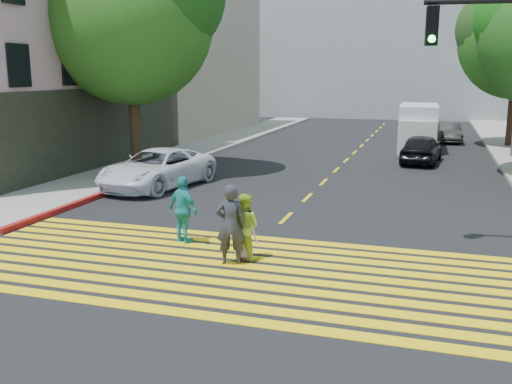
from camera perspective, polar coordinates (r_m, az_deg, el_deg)
The scene contains 17 objects.
ground at distance 11.60m, azimuth -4.49°, elevation -9.72°, with size 120.00×120.00×0.00m, color black.
sidewalk_left at distance 34.63m, azimuth -4.06°, elevation 4.89°, with size 3.00×40.00×0.15m, color gray.
curb_red at distance 19.84m, azimuth -16.67°, elevation -0.81°, with size 0.20×8.00×0.16m, color maroon.
crosswalk at distance 12.71m, azimuth -2.34°, elevation -7.70°, with size 13.40×5.30×0.01m.
lane_line at distance 33.02m, azimuth 10.18°, elevation 4.27°, with size 0.12×34.40×0.01m.
building_left_tan at distance 42.97m, azimuth -10.74°, elevation 12.64°, with size 12.00×16.00×10.00m, color tan.
backdrop_block at distance 58.16m, azimuth 13.72°, elevation 13.24°, with size 30.00×8.00×12.00m, color gray.
tree_left at distance 25.12m, azimuth -12.23°, elevation 17.22°, with size 8.10×7.55×9.97m.
pedestrian_man at distance 12.79m, azimuth -2.56°, elevation -3.29°, with size 0.67×0.44×1.84m, color #2A2B36.
pedestrian_woman at distance 13.15m, azimuth -1.19°, elevation -3.48°, with size 0.76×0.59×1.56m, color #9CC52E.
pedestrian_child at distance 13.23m, azimuth -1.14°, elevation -4.14°, with size 0.60×0.39×1.23m, color #F2B9DD.
pedestrian_extra at distance 14.50m, azimuth -7.27°, elevation -1.79°, with size 1.01×0.42×1.72m, color teal.
white_sedan at distance 21.75m, azimuth -9.84°, elevation 2.32°, with size 2.39×5.19×1.44m, color white.
dark_car_near at distance 28.44m, azimuth 16.21°, elevation 4.20°, with size 1.65×4.11×1.40m, color black.
silver_car at distance 40.64m, azimuth 16.20°, elevation 6.41°, with size 2.04×5.03×1.46m, color #A2A2A2.
dark_car_parked at distance 37.67m, azimuth 18.75°, elevation 5.66°, with size 1.28×3.67×1.21m, color #242426.
white_van at distance 33.14m, azimuth 15.90°, elevation 6.09°, with size 2.11×5.35×2.51m.
Camera 1 is at (4.06, -10.00, 4.26)m, focal length 40.00 mm.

